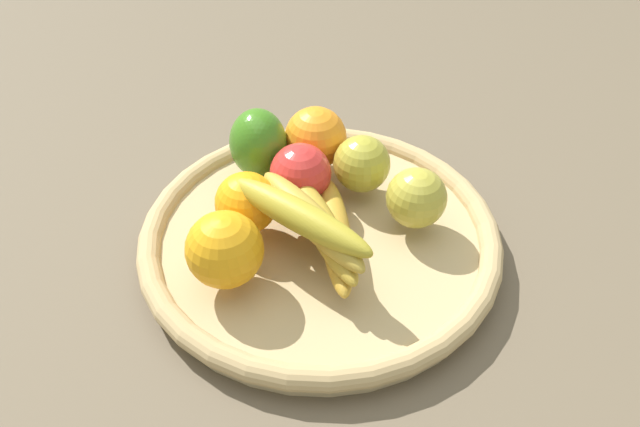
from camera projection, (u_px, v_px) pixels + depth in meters
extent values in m
plane|color=brown|center=(320.00, 250.00, 0.78)|extent=(2.40, 2.40, 0.00)
cylinder|color=tan|center=(320.00, 242.00, 0.77)|extent=(0.40, 0.40, 0.02)
torus|color=tan|center=(320.00, 235.00, 0.77)|extent=(0.42, 0.42, 0.03)
ellipsoid|color=#3B761B|center=(258.00, 143.00, 0.80)|extent=(0.10, 0.10, 0.09)
sphere|color=orange|center=(246.00, 203.00, 0.73)|extent=(0.10, 0.10, 0.07)
sphere|color=orange|center=(316.00, 138.00, 0.82)|extent=(0.10, 0.10, 0.08)
sphere|color=#ACA236|center=(416.00, 198.00, 0.74)|extent=(0.07, 0.07, 0.07)
ellipsoid|color=#B98B2A|center=(335.00, 234.00, 0.72)|extent=(0.16, 0.15, 0.03)
ellipsoid|color=#AE8C2B|center=(322.00, 226.00, 0.71)|extent=(0.18, 0.12, 0.03)
ellipsoid|color=#B29233|center=(311.00, 219.00, 0.70)|extent=(0.19, 0.08, 0.03)
ellipsoid|color=#AA9829|center=(299.00, 216.00, 0.68)|extent=(0.19, 0.05, 0.03)
sphere|color=orange|center=(225.00, 250.00, 0.67)|extent=(0.12, 0.12, 0.08)
sphere|color=red|center=(300.00, 174.00, 0.77)|extent=(0.09, 0.09, 0.07)
sphere|color=#A49D30|center=(362.00, 164.00, 0.79)|extent=(0.09, 0.09, 0.07)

